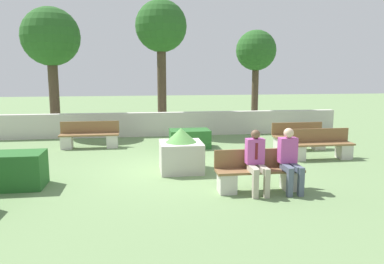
% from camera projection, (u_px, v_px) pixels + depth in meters
% --- Properties ---
extents(ground_plane, '(60.00, 60.00, 0.00)m').
position_uv_depth(ground_plane, '(177.00, 169.00, 9.87)').
color(ground_plane, '#6B8956').
extents(perimeter_wall, '(14.32, 0.30, 0.94)m').
position_uv_depth(perimeter_wall, '(163.00, 124.00, 14.89)').
color(perimeter_wall, beige).
rests_on(perimeter_wall, ground_plane).
extents(bench_front, '(1.89, 0.49, 0.88)m').
position_uv_depth(bench_front, '(259.00, 175.00, 8.06)').
color(bench_front, brown).
rests_on(bench_front, ground_plane).
extents(bench_left_side, '(1.95, 0.49, 0.88)m').
position_uv_depth(bench_left_side, '(90.00, 138.00, 12.56)').
color(bench_left_side, brown).
rests_on(bench_left_side, ground_plane).
extents(bench_right_side, '(1.74, 0.49, 0.88)m').
position_uv_depth(bench_right_side, '(299.00, 139.00, 12.28)').
color(bench_right_side, brown).
rests_on(bench_right_side, ground_plane).
extents(bench_back, '(1.91, 0.48, 0.88)m').
position_uv_depth(bench_back, '(320.00, 147.00, 10.96)').
color(bench_back, brown).
rests_on(bench_back, ground_plane).
extents(person_seated_man, '(0.38, 0.64, 1.34)m').
position_uv_depth(person_seated_man, '(257.00, 159.00, 7.84)').
color(person_seated_man, '#B2A893').
rests_on(person_seated_man, ground_plane).
extents(person_seated_woman, '(0.38, 0.64, 1.36)m').
position_uv_depth(person_seated_woman, '(290.00, 157.00, 7.94)').
color(person_seated_woman, '#515B70').
rests_on(person_seated_woman, ground_plane).
extents(hedge_block_near_left, '(1.33, 0.88, 0.61)m').
position_uv_depth(hedge_block_near_left, '(190.00, 139.00, 12.62)').
color(hedge_block_near_left, '#286028').
rests_on(hedge_block_near_left, ground_plane).
extents(hedge_block_near_right, '(1.33, 0.84, 0.79)m').
position_uv_depth(hedge_block_near_right, '(13.00, 170.00, 8.24)').
color(hedge_block_near_right, '#286028').
rests_on(hedge_block_near_right, ground_plane).
extents(planter_corner_left, '(1.07, 1.07, 1.13)m').
position_uv_depth(planter_corner_left, '(181.00, 152.00, 9.60)').
color(planter_corner_left, beige).
rests_on(planter_corner_left, ground_plane).
extents(tree_leftmost, '(2.30, 2.30, 5.06)m').
position_uv_depth(tree_leftmost, '(51.00, 39.00, 14.79)').
color(tree_leftmost, '#473828').
rests_on(tree_leftmost, ground_plane).
extents(tree_center_left, '(2.09, 2.09, 5.41)m').
position_uv_depth(tree_center_left, '(161.00, 29.00, 15.16)').
color(tree_center_left, '#473828').
rests_on(tree_center_left, ground_plane).
extents(tree_center_right, '(1.71, 1.71, 4.28)m').
position_uv_depth(tree_center_right, '(256.00, 52.00, 15.89)').
color(tree_center_right, '#473828').
rests_on(tree_center_right, ground_plane).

